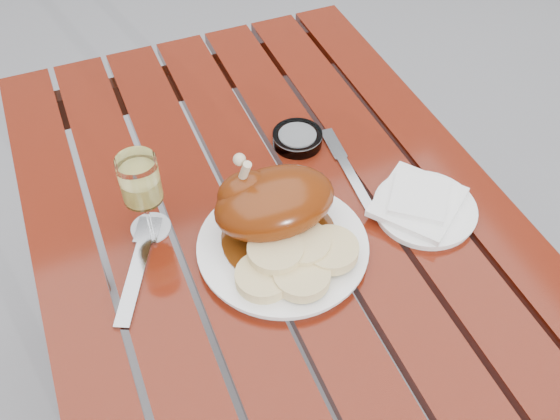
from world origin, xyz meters
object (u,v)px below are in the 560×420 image
object	(u,v)px
side_plate	(425,209)
table	(277,334)
dinner_plate	(283,247)
wine_glass	(144,196)
ashtray	(297,138)

from	to	relation	value
side_plate	table	bearing A→B (deg)	161.67
table	side_plate	distance (m)	0.46
dinner_plate	wine_glass	size ratio (longest dim) A/B	1.76
table	wine_glass	world-z (taller)	wine_glass
wine_glass	ashtray	world-z (taller)	wine_glass
table	ashtray	world-z (taller)	ashtray
table	dinner_plate	world-z (taller)	dinner_plate
table	ashtray	distance (m)	0.44
table	dinner_plate	xyz separation A→B (m)	(-0.02, -0.07, 0.38)
table	ashtray	bearing A→B (deg)	56.22
dinner_plate	wine_glass	distance (m)	0.24
wine_glass	table	bearing A→B (deg)	-17.28
side_plate	dinner_plate	bearing A→B (deg)	176.76
wine_glass	side_plate	xyz separation A→B (m)	(0.45, -0.14, -0.07)
table	side_plate	world-z (taller)	side_plate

